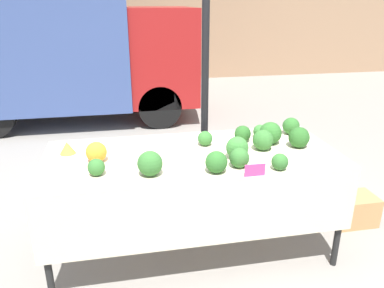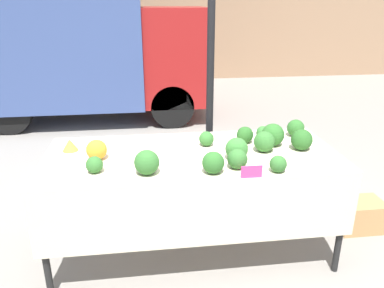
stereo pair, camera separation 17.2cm
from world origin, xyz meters
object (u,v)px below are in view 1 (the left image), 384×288
object	(u,v)px
price_sign	(255,170)
parked_truck	(69,44)
orange_cauliflower	(96,152)
produce_crate	(353,209)

from	to	relation	value
price_sign	parked_truck	bearing A→B (deg)	110.12
parked_truck	orange_cauliflower	distance (m)	4.20
parked_truck	orange_cauliflower	size ratio (longest dim) A/B	25.37
orange_cauliflower	produce_crate	size ratio (longest dim) A/B	0.37
parked_truck	orange_cauliflower	world-z (taller)	parked_truck
price_sign	produce_crate	distance (m)	1.60
orange_cauliflower	price_sign	distance (m)	1.17
parked_truck	price_sign	xyz separation A→B (m)	(1.68, -4.60, -0.40)
orange_cauliflower	parked_truck	bearing A→B (deg)	98.35
orange_cauliflower	price_sign	world-z (taller)	orange_cauliflower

